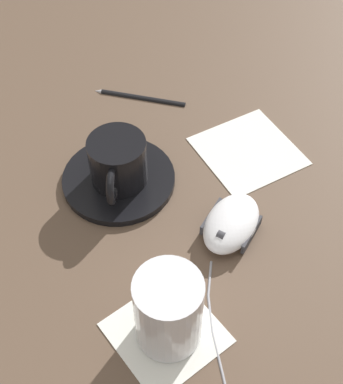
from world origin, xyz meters
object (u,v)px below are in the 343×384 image
(saucer, at_px, (117,181))
(coffee_cup, at_px, (116,164))
(computer_mouse, at_px, (231,223))
(drinking_glass, at_px, (168,311))
(pen, at_px, (140,96))

(saucer, distance_m, coffee_cup, 0.04)
(computer_mouse, bearing_deg, coffee_cup, -167.99)
(coffee_cup, height_order, computer_mouse, coffee_cup)
(coffee_cup, xyz_separation_m, drinking_glass, (0.19, -0.12, 0.01))
(saucer, relative_size, pen, 1.12)
(pen, bearing_deg, computer_mouse, -24.53)
(coffee_cup, height_order, pen, coffee_cup)
(saucer, bearing_deg, computer_mouse, 11.49)
(computer_mouse, xyz_separation_m, drinking_glass, (0.03, -0.16, 0.04))
(drinking_glass, bearing_deg, saucer, 147.75)
(drinking_glass, relative_size, pen, 0.74)
(drinking_glass, distance_m, pen, 0.40)
(saucer, distance_m, computer_mouse, 0.17)
(computer_mouse, xyz_separation_m, pen, (-0.26, 0.12, -0.01))
(pen, bearing_deg, saucer, -58.64)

